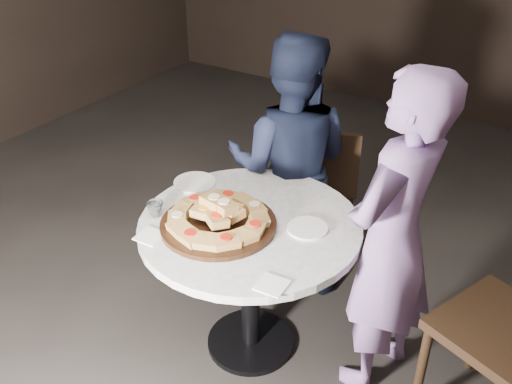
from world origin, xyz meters
TOP-DOWN VIEW (x-y plane):
  - floor at (0.00, 0.00)m, footprint 7.00×7.00m
  - table at (0.06, 0.07)m, footprint 1.25×1.25m
  - serving_board at (-0.03, -0.03)m, footprint 0.52×0.52m
  - focaccia_pile at (-0.03, -0.03)m, footprint 0.46×0.46m
  - plate_left at (-0.35, 0.21)m, footprint 0.23×0.23m
  - plate_right at (0.31, 0.16)m, footprint 0.20×0.20m
  - water_glass at (-0.32, -0.11)m, footprint 0.09×0.09m
  - napkin_near at (-0.23, -0.25)m, footprint 0.12×0.12m
  - napkin_far at (0.37, -0.25)m, footprint 0.12×0.12m
  - chair_far at (-0.04, 1.08)m, footprint 0.50×0.51m
  - diner_navy at (-0.07, 0.67)m, footprint 0.84×0.75m
  - diner_teal at (0.65, 0.24)m, footprint 0.47×0.62m

SIDE VIEW (x-z plane):
  - floor at x=0.00m, z-range 0.00..0.00m
  - chair_far at x=-0.04m, z-range 0.06..0.86m
  - table at x=0.06m, z-range 0.23..0.98m
  - diner_navy at x=-0.07m, z-range 0.00..1.43m
  - napkin_near at x=-0.23m, z-range 0.75..0.75m
  - napkin_far at x=0.37m, z-range 0.75..0.75m
  - plate_right at x=0.31m, z-range 0.75..0.76m
  - plate_left at x=-0.35m, z-range 0.75..0.76m
  - serving_board at x=-0.03m, z-range 0.75..0.77m
  - diner_teal at x=0.65m, z-range 0.00..1.52m
  - water_glass at x=-0.32m, z-range 0.75..0.82m
  - focaccia_pile at x=-0.03m, z-range 0.74..0.86m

